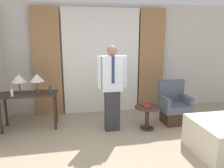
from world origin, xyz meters
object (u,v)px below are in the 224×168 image
(bottle_near_edge, at_px, (50,90))
(person, at_px, (112,85))
(side_table, at_px, (147,114))
(book, at_px, (146,106))
(table_lamp_right, at_px, (37,78))
(bottle_by_lamp, at_px, (12,93))
(armchair, at_px, (174,107))
(desk, at_px, (29,99))
(table_lamp_left, at_px, (19,79))

(bottle_near_edge, relative_size, person, 0.10)
(side_table, xyz_separation_m, book, (-0.03, -0.00, 0.17))
(table_lamp_right, distance_m, book, 2.36)
(bottle_by_lamp, bearing_deg, armchair, -2.11)
(desk, distance_m, bottle_by_lamp, 0.37)
(book, bearing_deg, armchair, 17.33)
(bottle_near_edge, bearing_deg, book, -13.13)
(table_lamp_right, bearing_deg, desk, -152.69)
(table_lamp_right, bearing_deg, bottle_near_edge, -29.68)
(desk, distance_m, armchair, 3.15)
(armchair, distance_m, book, 0.78)
(table_lamp_left, distance_m, side_table, 2.76)
(table_lamp_right, bearing_deg, bottle_by_lamp, -150.73)
(person, xyz_separation_m, side_table, (0.73, -0.08, -0.63))
(desk, bearing_deg, side_table, -11.93)
(person, bearing_deg, desk, 165.70)
(armchair, bearing_deg, desk, 174.76)
(table_lamp_left, relative_size, person, 0.22)
(desk, height_order, armchair, armchair)
(table_lamp_right, bearing_deg, armchair, -7.34)
(side_table, bearing_deg, bottle_near_edge, 167.16)
(table_lamp_right, distance_m, side_table, 2.43)
(bottle_near_edge, bearing_deg, table_lamp_left, 166.18)
(armchair, bearing_deg, person, -174.32)
(table_lamp_left, distance_m, bottle_near_edge, 0.69)
(table_lamp_left, relative_size, armchair, 0.41)
(bottle_near_edge, height_order, person, person)
(armchair, relative_size, book, 3.76)
(bottle_by_lamp, bearing_deg, bottle_near_edge, 7.74)
(bottle_near_edge, height_order, book, bottle_near_edge)
(desk, bearing_deg, person, -14.30)
(book, bearing_deg, table_lamp_right, 164.64)
(person, distance_m, armchair, 1.57)
(table_lamp_right, xyz_separation_m, book, (2.21, -0.61, -0.55))
(desk, distance_m, table_lamp_right, 0.47)
(bottle_by_lamp, relative_size, book, 0.64)
(bottle_near_edge, distance_m, book, 2.02)
(armchair, xyz_separation_m, book, (-0.73, -0.23, 0.15))
(table_lamp_right, relative_size, bottle_by_lamp, 2.44)
(person, bearing_deg, bottle_by_lamp, 172.21)
(table_lamp_left, height_order, table_lamp_right, same)
(person, height_order, side_table, person)
(bottle_by_lamp, xyz_separation_m, book, (2.67, -0.35, -0.32))
(table_lamp_left, relative_size, book, 1.56)
(desk, xyz_separation_m, table_lamp_left, (-0.18, 0.09, 0.42))
(desk, relative_size, table_lamp_right, 2.97)
(desk, height_order, side_table, desk)
(table_lamp_left, bearing_deg, bottle_by_lamp, -110.37)
(desk, height_order, person, person)
(person, bearing_deg, bottle_near_edge, 163.43)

